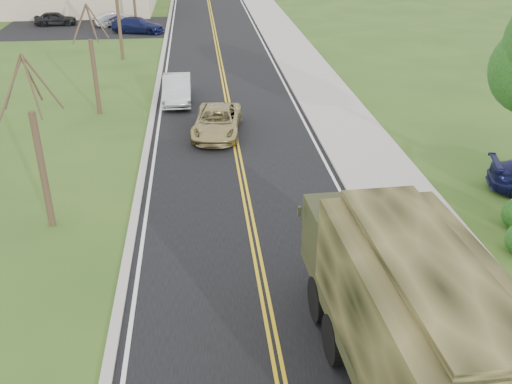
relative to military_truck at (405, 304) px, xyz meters
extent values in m
cube|color=black|center=(-2.67, 38.43, -2.30)|extent=(8.00, 120.00, 0.01)
cube|color=#9E998E|center=(1.48, 38.43, -2.24)|extent=(0.30, 120.00, 0.12)
cube|color=#9E998E|center=(3.23, 38.43, -2.25)|extent=(3.20, 120.00, 0.10)
cube|color=#9E998E|center=(-6.82, 38.43, -2.25)|extent=(0.30, 120.00, 0.10)
cylinder|color=#38281C|center=(-9.67, 8.43, -0.20)|extent=(0.24, 0.24, 4.20)
cylinder|color=#38281C|center=(-9.20, 8.56, 2.82)|extent=(1.01, 0.33, 1.90)
cylinder|color=#38281C|center=(-9.64, 9.05, 2.75)|extent=(0.13, 1.29, 1.74)
cylinder|color=#38281C|center=(-10.13, 8.61, 2.82)|extent=(0.98, 0.43, 1.90)
cylinder|color=#38281C|center=(-10.06, 7.95, 2.75)|extent=(0.79, 1.05, 1.77)
cylinder|color=#38281C|center=(-9.41, 8.02, 2.82)|extent=(0.58, 0.90, 1.90)
cylinder|color=#38281C|center=(-9.67, 20.43, -0.32)|extent=(0.24, 0.24, 3.96)
cylinder|color=#38281C|center=(-9.23, 20.55, 2.53)|extent=(0.96, 0.32, 1.79)
cylinder|color=#38281C|center=(-9.64, 21.01, 2.46)|extent=(0.12, 1.22, 1.65)
cylinder|color=#38281C|center=(-10.11, 20.60, 2.53)|extent=(0.93, 0.41, 1.79)
cylinder|color=#38281C|center=(-10.04, 19.98, 2.46)|extent=(0.75, 0.99, 1.67)
cylinder|color=#38281C|center=(-9.42, 20.04, 2.53)|extent=(0.55, 0.85, 1.80)
cylinder|color=#38281C|center=(-9.67, 32.43, -0.08)|extent=(0.24, 0.24, 4.44)
cylinder|color=#38281C|center=(-9.67, 44.43, -0.26)|extent=(0.24, 0.24, 4.08)
cube|color=black|center=(-12.67, 44.43, -2.29)|extent=(18.00, 10.00, 0.02)
cylinder|color=black|center=(-1.24, 0.88, -1.68)|extent=(0.45, 1.27, 1.25)
cylinder|color=black|center=(1.16, 0.98, -1.68)|extent=(0.45, 1.27, 1.25)
cylinder|color=black|center=(-1.30, 2.48, -1.68)|extent=(0.45, 1.27, 1.25)
cylinder|color=black|center=(1.09, 2.58, -1.68)|extent=(0.45, 1.27, 1.25)
cube|color=#31341C|center=(-0.01, 0.25, -1.11)|extent=(3.07, 8.09, 0.40)
cube|color=#31341C|center=(-0.13, 3.16, -0.14)|extent=(2.83, 2.28, 1.60)
cube|color=black|center=(-0.17, 4.18, 0.09)|extent=(2.51, 0.20, 0.80)
cube|color=#31341C|center=(0.03, -0.72, -0.82)|extent=(3.10, 6.16, 0.17)
cube|color=black|center=(0.03, -0.72, 0.38)|extent=(3.10, 6.16, 2.28)
cube|color=black|center=(0.03, -0.72, 1.58)|extent=(2.07, 6.12, 0.29)
imported|color=#9E9059|center=(-3.47, 16.70, -1.64)|extent=(2.81, 4.99, 1.32)
imported|color=#B4B5B9|center=(-5.52, 22.09, -1.57)|extent=(1.55, 4.45, 1.46)
imported|color=black|center=(-17.12, 45.97, -1.67)|extent=(3.80, 1.71, 1.27)
imported|color=#B4B5BA|center=(-11.47, 45.07, -1.67)|extent=(4.08, 2.35, 1.27)
imported|color=#10153C|center=(-9.28, 41.79, -1.64)|extent=(4.88, 3.12, 1.32)
camera|label=1|loc=(-4.30, -9.68, 7.90)|focal=40.00mm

